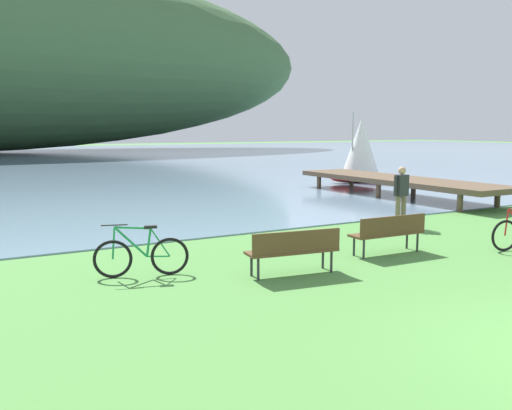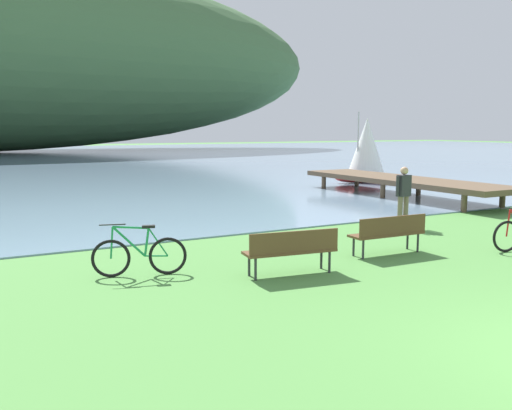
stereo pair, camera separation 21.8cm
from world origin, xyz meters
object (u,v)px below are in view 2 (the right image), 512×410
(bicycle_leaning_near_bench, at_px, (139,255))
(sailboat_mid_bay, at_px, (366,149))
(park_bench_further_along, at_px, (389,231))
(person_at_shoreline, at_px, (404,193))
(park_bench_near_camera, at_px, (292,248))

(bicycle_leaning_near_bench, bearing_deg, sailboat_mid_bay, 37.99)
(park_bench_further_along, relative_size, bicycle_leaning_near_bench, 1.06)
(bicycle_leaning_near_bench, height_order, person_at_shoreline, person_at_shoreline)
(park_bench_further_along, xyz_separation_m, bicycle_leaning_near_bench, (-5.35, 0.90, -0.12))
(park_bench_near_camera, distance_m, person_at_shoreline, 6.26)
(park_bench_further_along, bearing_deg, bicycle_leaning_near_bench, 170.48)
(park_bench_further_along, distance_m, bicycle_leaning_near_bench, 5.43)
(sailboat_mid_bay, bearing_deg, bicycle_leaning_near_bench, -142.01)
(park_bench_further_along, bearing_deg, person_at_shoreline, 41.95)
(person_at_shoreline, bearing_deg, sailboat_mid_bay, 54.94)
(park_bench_near_camera, relative_size, person_at_shoreline, 1.08)
(bicycle_leaning_near_bench, distance_m, sailboat_mid_bay, 19.66)
(bicycle_leaning_near_bench, relative_size, person_at_shoreline, 1.00)
(person_at_shoreline, height_order, sailboat_mid_bay, sailboat_mid_bay)
(park_bench_further_along, height_order, bicycle_leaning_near_bench, bicycle_leaning_near_bench)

